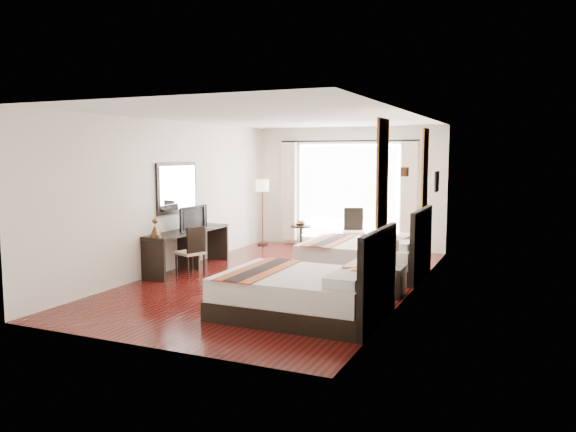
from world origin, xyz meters
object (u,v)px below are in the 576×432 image
at_px(window_chair, 354,239).
at_px(desk_chair, 191,261).
at_px(side_table, 301,237).
at_px(fruit_bowl, 300,224).
at_px(vase, 391,261).
at_px(console_desk, 188,250).
at_px(television, 190,218).
at_px(bed_far, 367,256).
at_px(nightstand, 391,281).
at_px(bed_near, 306,292).
at_px(table_lamp, 391,247).
at_px(floor_lamp, 262,190).

bearing_deg(window_chair, desk_chair, -50.90).
relative_size(desk_chair, window_chair, 0.91).
height_order(side_table, fruit_bowl, fruit_bowl).
distance_m(vase, fruit_bowl, 4.58).
height_order(side_table, window_chair, window_chair).
bearing_deg(desk_chair, console_desk, -32.33).
relative_size(vase, fruit_bowl, 0.58).
distance_m(television, window_chair, 3.80).
xyz_separation_m(bed_far, console_desk, (-3.21, -0.99, 0.06)).
relative_size(nightstand, vase, 3.85).
xyz_separation_m(bed_near, table_lamp, (0.78, 1.60, 0.43)).
distance_m(table_lamp, desk_chair, 3.65).
height_order(table_lamp, side_table, table_lamp).
relative_size(console_desk, window_chair, 2.22).
bearing_deg(desk_chair, side_table, -82.51).
distance_m(bed_far, fruit_bowl, 2.91).
distance_m(television, floor_lamp, 3.09).
bearing_deg(bed_near, television, 147.87).
relative_size(console_desk, desk_chair, 2.45).
xyz_separation_m(nightstand, television, (-3.98, 0.50, 0.75)).
xyz_separation_m(table_lamp, console_desk, (-3.98, 0.35, -0.37)).
distance_m(vase, floor_lamp, 5.48).
relative_size(side_table, fruit_bowl, 2.59).
distance_m(desk_chair, floor_lamp, 3.75).
bearing_deg(table_lamp, console_desk, 174.95).
height_order(bed_far, desk_chair, bed_far).
relative_size(floor_lamp, side_table, 2.85).
xyz_separation_m(nightstand, side_table, (-2.90, 3.38, 0.05)).
height_order(vase, console_desk, console_desk).
bearing_deg(bed_far, console_desk, -162.79).
height_order(desk_chair, side_table, desk_chair).
xyz_separation_m(table_lamp, window_chair, (-1.63, 3.32, -0.45)).
height_order(console_desk, desk_chair, desk_chair).
xyz_separation_m(vase, fruit_bowl, (-2.94, 3.50, 0.02)).
height_order(bed_far, vase, bed_far).
height_order(nightstand, television, television).
relative_size(nightstand, console_desk, 0.22).
bearing_deg(vase, bed_near, -120.34).
distance_m(console_desk, fruit_bowl, 3.15).
relative_size(bed_near, fruit_bowl, 10.25).
distance_m(table_lamp, television, 3.98).
xyz_separation_m(television, window_chair, (2.33, 2.92, -0.68)).
height_order(nightstand, desk_chair, desk_chair).
bearing_deg(side_table, bed_near, -66.72).
bearing_deg(nightstand, side_table, 130.64).
xyz_separation_m(vase, floor_lamp, (-4.00, 3.67, 0.77)).
relative_size(bed_far, nightstand, 4.56).
bearing_deg(side_table, table_lamp, -48.76).
height_order(vase, television, television).
bearing_deg(console_desk, bed_near, -31.34).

